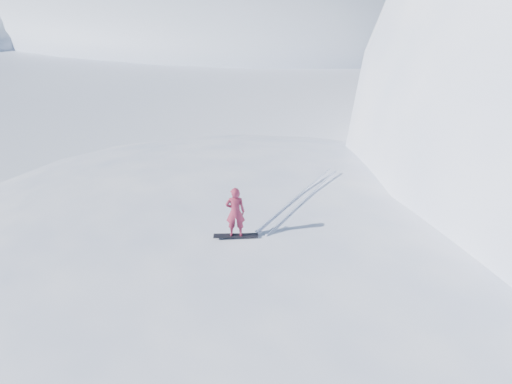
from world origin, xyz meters
TOP-DOWN VIEW (x-y plane):
  - ground at (0.00, 0.00)m, footprint 400.00×400.00m
  - near_ridge at (1.00, 3.00)m, footprint 36.00×28.00m
  - far_ridge_a at (-70.00, 60.00)m, footprint 120.00×70.00m
  - far_ridge_c at (-40.00, 110.00)m, footprint 140.00×90.00m
  - wind_bumps at (-0.56, 2.12)m, footprint 16.00×14.40m
  - snowboard at (-1.61, 0.66)m, footprint 1.20×1.06m
  - snowboarder at (-1.61, 0.66)m, footprint 0.68×0.66m
  - vapor_plume at (-65.90, 44.89)m, footprint 8.82×7.05m
  - board_tracks at (-1.52, 4.21)m, footprint 1.23×5.96m

SIDE VIEW (x-z plane):
  - ground at x=0.00m, z-range 0.00..0.00m
  - near_ridge at x=1.00m, z-range -2.40..2.40m
  - far_ridge_a at x=-70.00m, z-range -14.00..14.00m
  - far_ridge_c at x=-40.00m, z-range -18.00..18.00m
  - wind_bumps at x=-0.56m, z-range -0.50..0.50m
  - vapor_plume at x=-65.90m, z-range -3.09..3.09m
  - snowboard at x=-1.61m, z-range 2.40..2.42m
  - board_tracks at x=-1.52m, z-range 2.40..2.44m
  - snowboarder at x=-1.61m, z-range 2.42..4.00m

